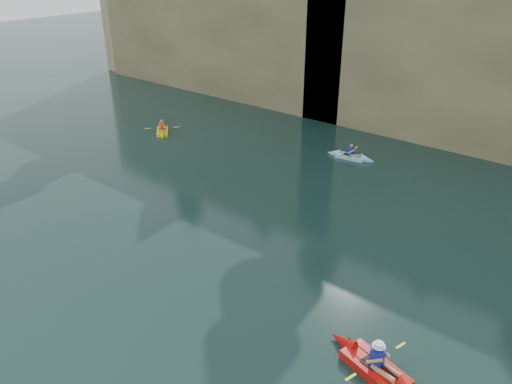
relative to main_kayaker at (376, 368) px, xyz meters
The scene contains 9 objects.
ground 6.22m from the main_kayaker, 164.74° to the right, with size 160.00×160.00×0.00m, color black.
cliff 29.57m from the main_kayaker, 101.94° to the left, with size 70.00×16.00×12.00m, color tan.
cliff_slab_west 33.78m from the main_kayaker, 141.12° to the left, with size 26.00×2.40×10.56m, color #96875B.
cliff_slab_center 22.04m from the main_kayaker, 100.80° to the left, with size 24.00×2.40×11.40m, color #96875B.
sea_cave_west 31.49m from the main_kayaker, 139.76° to the left, with size 4.50×1.00×4.00m, color black.
sea_cave_center 22.68m from the main_kayaker, 116.21° to the left, with size 3.50×1.00×3.20m, color black.
main_kayaker is the anchor object (origin of this frame).
kayaker_yellow 24.10m from the main_kayaker, 153.86° to the left, with size 2.67×2.54×1.21m.
kayaker_ltblue_mid 17.35m from the main_kayaker, 121.56° to the left, with size 3.16×2.31×1.17m.
Camera 1 is at (10.21, -9.49, 11.85)m, focal length 35.00 mm.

